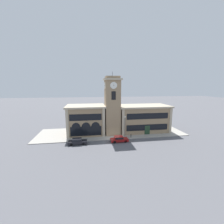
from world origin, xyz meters
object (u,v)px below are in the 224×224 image
Objects in this scene: parked_car_near at (77,141)px; parked_car_mid at (119,139)px; street_lamp at (125,124)px; bollard at (131,136)px.

parked_car_near is 10.05m from parked_car_mid.
parked_car_mid is (10.05, -0.00, 0.00)m from parked_car_near.
street_lamp is (11.95, 1.89, 3.24)m from parked_car_near.
parked_car_mid is 4.21m from street_lamp.
street_lamp is 3.73m from bollard.
bollard is at bearing 7.80° from parked_car_near.
parked_car_mid reaches higher than bollard.
street_lamp reaches higher than bollard.
street_lamp reaches higher than parked_car_near.
parked_car_near is 13.82m from bollard.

